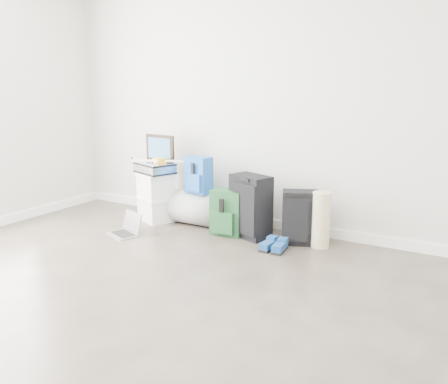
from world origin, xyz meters
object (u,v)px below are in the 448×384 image
Objects in this scene: boxes_stack at (156,197)px; briefcase at (155,168)px; duffel_bag at (200,208)px; large_suitcase at (250,206)px; carry_on at (299,218)px; laptop at (127,229)px.

briefcase is at bearing -52.05° from boxes_stack.
large_suitcase reaches higher than duffel_bag.
boxes_stack is 1.67m from carry_on.
laptop is (0.05, -0.55, -0.54)m from briefcase.
carry_on is at bearing 25.49° from large_suitcase.
boxes_stack is at bearing 116.12° from laptop.
laptop is at bearing -132.90° from large_suitcase.
carry_on is (0.50, 0.05, -0.05)m from large_suitcase.
laptop is at bearing 176.62° from carry_on.
briefcase is 1.70m from carry_on.
carry_on is 1.38× the size of laptop.
large_suitcase is 0.50m from carry_on.
large_suitcase is (0.66, -0.10, 0.13)m from duffel_bag.
duffel_bag is 0.81m from laptop.
boxes_stack is 0.33m from briefcase.
large_suitcase reaches higher than laptop.
boxes_stack is 0.86× the size of large_suitcase.
carry_on is at bearing 26.08° from boxes_stack.
carry_on reaches higher than laptop.
briefcase is at bearing 116.12° from laptop.
boxes_stack is 0.53m from duffel_bag.
briefcase is at bearing 158.05° from carry_on.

